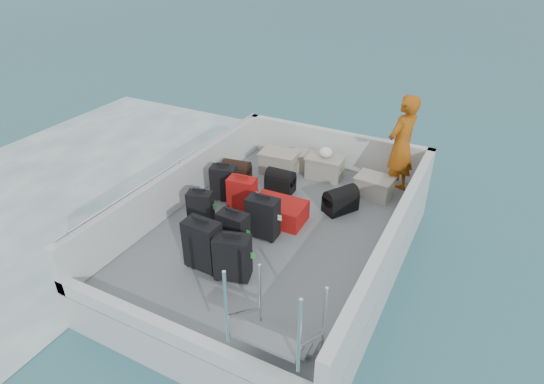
{
  "coord_description": "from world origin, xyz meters",
  "views": [
    {
      "loc": [
        2.56,
        -5.05,
        4.6
      ],
      "look_at": [
        -0.27,
        0.39,
        1.0
      ],
      "focal_mm": 30.0,
      "sensor_mm": 36.0,
      "label": 1
    }
  ],
  "objects_px": {
    "suitcase_3": "(203,245)",
    "crate_2": "(325,168)",
    "suitcase_2": "(224,183)",
    "crate_0": "(279,163)",
    "crate_1": "(308,162)",
    "suitcase_6": "(233,258)",
    "suitcase_4": "(233,232)",
    "passenger": "(401,146)",
    "suitcase_5": "(242,196)",
    "suitcase_7": "(263,218)",
    "suitcase_1": "(201,209)",
    "suitcase_8": "(279,211)",
    "crate_3": "(374,188)"
  },
  "relations": [
    {
      "from": "suitcase_3",
      "to": "crate_2",
      "type": "xyz_separation_m",
      "value": [
        0.48,
        3.12,
        -0.17
      ]
    },
    {
      "from": "suitcase_2",
      "to": "suitcase_3",
      "type": "height_order",
      "value": "suitcase_3"
    },
    {
      "from": "crate_0",
      "to": "crate_1",
      "type": "bearing_deg",
      "value": 39.84
    },
    {
      "from": "suitcase_6",
      "to": "crate_0",
      "type": "bearing_deg",
      "value": 89.77
    },
    {
      "from": "suitcase_4",
      "to": "passenger",
      "type": "distance_m",
      "value": 3.18
    },
    {
      "from": "suitcase_5",
      "to": "suitcase_7",
      "type": "bearing_deg",
      "value": -42.37
    },
    {
      "from": "suitcase_1",
      "to": "suitcase_4",
      "type": "xyz_separation_m",
      "value": [
        0.78,
        -0.33,
        0.03
      ]
    },
    {
      "from": "suitcase_6",
      "to": "suitcase_8",
      "type": "bearing_deg",
      "value": 77.37
    },
    {
      "from": "suitcase_8",
      "to": "crate_1",
      "type": "bearing_deg",
      "value": 7.69
    },
    {
      "from": "suitcase_1",
      "to": "crate_3",
      "type": "bearing_deg",
      "value": 26.97
    },
    {
      "from": "crate_1",
      "to": "suitcase_4",
      "type": "bearing_deg",
      "value": -88.42
    },
    {
      "from": "suitcase_6",
      "to": "suitcase_7",
      "type": "xyz_separation_m",
      "value": [
        -0.09,
        0.98,
        0.0
      ]
    },
    {
      "from": "suitcase_1",
      "to": "suitcase_3",
      "type": "xyz_separation_m",
      "value": [
        0.62,
        -0.82,
        0.08
      ]
    },
    {
      "from": "suitcase_6",
      "to": "crate_0",
      "type": "xyz_separation_m",
      "value": [
        -0.8,
        2.9,
        -0.12
      ]
    },
    {
      "from": "suitcase_4",
      "to": "crate_0",
      "type": "height_order",
      "value": "suitcase_4"
    },
    {
      "from": "suitcase_2",
      "to": "suitcase_6",
      "type": "height_order",
      "value": "suitcase_6"
    },
    {
      "from": "suitcase_1",
      "to": "suitcase_7",
      "type": "height_order",
      "value": "suitcase_7"
    },
    {
      "from": "crate_0",
      "to": "suitcase_6",
      "type": "bearing_deg",
      "value": -74.66
    },
    {
      "from": "suitcase_8",
      "to": "crate_2",
      "type": "xyz_separation_m",
      "value": [
        0.1,
        1.65,
        0.03
      ]
    },
    {
      "from": "suitcase_4",
      "to": "suitcase_5",
      "type": "bearing_deg",
      "value": 115.84
    },
    {
      "from": "suitcase_7",
      "to": "passenger",
      "type": "height_order",
      "value": "passenger"
    },
    {
      "from": "suitcase_3",
      "to": "crate_3",
      "type": "distance_m",
      "value": 3.21
    },
    {
      "from": "crate_1",
      "to": "crate_3",
      "type": "xyz_separation_m",
      "value": [
        1.39,
        -0.41,
        0.01
      ]
    },
    {
      "from": "suitcase_5",
      "to": "crate_0",
      "type": "height_order",
      "value": "suitcase_5"
    },
    {
      "from": "crate_3",
      "to": "suitcase_2",
      "type": "bearing_deg",
      "value": -150.89
    },
    {
      "from": "crate_0",
      "to": "crate_2",
      "type": "distance_m",
      "value": 0.85
    },
    {
      "from": "suitcase_8",
      "to": "suitcase_7",
      "type": "bearing_deg",
      "value": 176.15
    },
    {
      "from": "suitcase_1",
      "to": "crate_0",
      "type": "distance_m",
      "value": 2.11
    },
    {
      "from": "suitcase_5",
      "to": "passenger",
      "type": "height_order",
      "value": "passenger"
    },
    {
      "from": "suitcase_3",
      "to": "suitcase_2",
      "type": "bearing_deg",
      "value": 115.85
    },
    {
      "from": "suitcase_7",
      "to": "crate_3",
      "type": "distance_m",
      "value": 2.18
    },
    {
      "from": "crate_1",
      "to": "passenger",
      "type": "distance_m",
      "value": 1.81
    },
    {
      "from": "crate_1",
      "to": "crate_3",
      "type": "distance_m",
      "value": 1.45
    },
    {
      "from": "suitcase_4",
      "to": "suitcase_5",
      "type": "distance_m",
      "value": 1.01
    },
    {
      "from": "suitcase_5",
      "to": "crate_0",
      "type": "relative_size",
      "value": 0.95
    },
    {
      "from": "suitcase_1",
      "to": "suitcase_5",
      "type": "bearing_deg",
      "value": 40.57
    },
    {
      "from": "suitcase_3",
      "to": "passenger",
      "type": "bearing_deg",
      "value": 63.14
    },
    {
      "from": "suitcase_4",
      "to": "crate_1",
      "type": "relative_size",
      "value": 1.17
    },
    {
      "from": "suitcase_6",
      "to": "crate_1",
      "type": "height_order",
      "value": "suitcase_6"
    },
    {
      "from": "suitcase_7",
      "to": "crate_3",
      "type": "height_order",
      "value": "suitcase_7"
    },
    {
      "from": "suitcase_6",
      "to": "crate_3",
      "type": "distance_m",
      "value": 3.03
    },
    {
      "from": "suitcase_5",
      "to": "suitcase_8",
      "type": "relative_size",
      "value": 0.74
    },
    {
      "from": "suitcase_2",
      "to": "crate_1",
      "type": "xyz_separation_m",
      "value": [
        0.81,
        1.64,
        -0.14
      ]
    },
    {
      "from": "suitcase_5",
      "to": "crate_3",
      "type": "distance_m",
      "value": 2.24
    },
    {
      "from": "suitcase_1",
      "to": "crate_1",
      "type": "height_order",
      "value": "suitcase_1"
    },
    {
      "from": "suitcase_7",
      "to": "suitcase_8",
      "type": "bearing_deg",
      "value": 85.89
    },
    {
      "from": "suitcase_3",
      "to": "suitcase_7",
      "type": "distance_m",
      "value": 1.05
    },
    {
      "from": "suitcase_4",
      "to": "suitcase_5",
      "type": "height_order",
      "value": "suitcase_4"
    },
    {
      "from": "suitcase_1",
      "to": "suitcase_6",
      "type": "bearing_deg",
      "value": -54.23
    },
    {
      "from": "suitcase_8",
      "to": "crate_1",
      "type": "distance_m",
      "value": 1.81
    }
  ]
}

